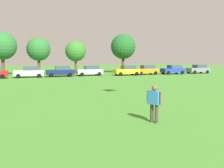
% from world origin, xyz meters
% --- Properties ---
extents(ground_plane, '(160.00, 160.00, 0.00)m').
position_xyz_m(ground_plane, '(0.00, 30.00, 0.00)').
color(ground_plane, '#42842D').
extents(adult_bystander, '(0.52, 0.73, 1.69)m').
position_xyz_m(adult_bystander, '(3.13, 10.35, 1.00)').
color(adult_bystander, '#3F3833').
rests_on(adult_bystander, ground).
extents(parked_car_white_1, '(4.30, 2.02, 1.68)m').
position_xyz_m(parked_car_white_1, '(-1.40, 39.88, 0.86)').
color(parked_car_white_1, white).
rests_on(parked_car_white_1, ground).
extents(parked_car_navy_2, '(4.30, 2.02, 1.68)m').
position_xyz_m(parked_car_navy_2, '(3.36, 40.31, 0.86)').
color(parked_car_navy_2, '#141E4C').
rests_on(parked_car_navy_2, ground).
extents(parked_car_silver_3, '(4.30, 2.02, 1.68)m').
position_xyz_m(parked_car_silver_3, '(8.22, 40.67, 0.86)').
color(parked_car_silver_3, silver).
rests_on(parked_car_silver_3, ground).
extents(parked_car_yellow_4, '(4.30, 2.02, 1.68)m').
position_xyz_m(parked_car_yellow_4, '(14.37, 39.25, 0.86)').
color(parked_car_yellow_4, yellow).
rests_on(parked_car_yellow_4, ground).
extents(parked_car_orange_5, '(4.30, 2.02, 1.68)m').
position_xyz_m(parked_car_orange_5, '(18.44, 40.01, 0.86)').
color(parked_car_orange_5, orange).
rests_on(parked_car_orange_5, ground).
extents(parked_car_blue_6, '(4.30, 2.02, 1.68)m').
position_xyz_m(parked_car_blue_6, '(23.71, 39.55, 0.86)').
color(parked_car_blue_6, '#1E38AD').
rests_on(parked_car_blue_6, ground).
extents(parked_car_gray_7, '(4.30, 2.02, 1.68)m').
position_xyz_m(parked_car_gray_7, '(29.63, 39.85, 0.86)').
color(parked_car_gray_7, slate).
rests_on(parked_car_gray_7, ground).
extents(tree_left, '(4.73, 4.73, 7.37)m').
position_xyz_m(tree_left, '(-5.43, 46.77, 4.98)').
color(tree_left, brown).
rests_on(tree_left, ground).
extents(tree_center, '(4.33, 4.33, 6.75)m').
position_xyz_m(tree_center, '(0.56, 48.49, 4.56)').
color(tree_center, brown).
rests_on(tree_center, ground).
extents(tree_right, '(4.10, 4.10, 6.38)m').
position_xyz_m(tree_right, '(7.65, 49.42, 4.31)').
color(tree_right, brown).
rests_on(tree_right, ground).
extents(tree_far_right, '(4.96, 4.96, 7.72)m').
position_xyz_m(tree_far_right, '(16.73, 46.76, 5.21)').
color(tree_far_right, brown).
rests_on(tree_far_right, ground).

